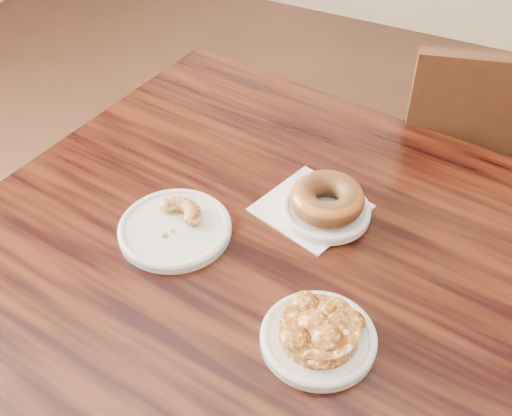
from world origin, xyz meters
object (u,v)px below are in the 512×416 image
at_px(chair_far, 474,191).
at_px(glazed_donut, 327,199).
at_px(cruller_fragment, 174,221).
at_px(apple_fritter, 319,328).
at_px(cafe_table, 253,391).

xyz_separation_m(chair_far, glazed_donut, (-0.19, -0.53, 0.34)).
height_order(chair_far, glazed_donut, chair_far).
height_order(chair_far, cruller_fragment, chair_far).
distance_m(chair_far, apple_fritter, 0.84).
distance_m(chair_far, glazed_donut, 0.66).
xyz_separation_m(glazed_donut, cruller_fragment, (-0.20, -0.13, -0.01)).
xyz_separation_m(glazed_donut, apple_fritter, (0.08, -0.23, -0.01)).
bearing_deg(chair_far, glazed_donut, 55.36).
xyz_separation_m(cafe_table, glazed_donut, (0.07, 0.13, 0.41)).
relative_size(chair_far, cruller_fragment, 10.15).
bearing_deg(chair_far, cruller_fragment, 45.04).
height_order(apple_fritter, cruller_fragment, apple_fritter).
relative_size(glazed_donut, cruller_fragment, 1.31).
bearing_deg(chair_far, apple_fritter, 66.65).
height_order(glazed_donut, cruller_fragment, glazed_donut).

